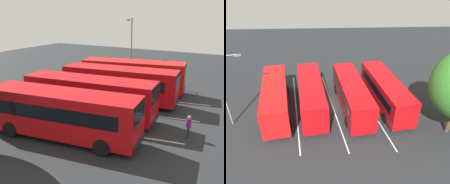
% 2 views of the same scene
% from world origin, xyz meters
% --- Properties ---
extents(ground_plane, '(71.92, 71.92, 0.00)m').
position_xyz_m(ground_plane, '(0.00, 0.00, 0.00)').
color(ground_plane, '#232628').
extents(bus_far_left, '(10.64, 3.92, 3.20)m').
position_xyz_m(bus_far_left, '(0.13, -6.00, 1.77)').
color(bus_far_left, '#B70C11').
rests_on(bus_far_left, ground).
extents(bus_center_left, '(10.62, 3.74, 3.20)m').
position_xyz_m(bus_center_left, '(-0.34, -2.15, 1.77)').
color(bus_center_left, '#B70C11').
rests_on(bus_center_left, ground).
extents(bus_center_right, '(10.64, 3.90, 3.20)m').
position_xyz_m(bus_center_right, '(-0.11, 2.31, 1.77)').
color(bus_center_right, '#B70C11').
rests_on(bus_center_right, ground).
extents(bus_far_right, '(10.67, 4.45, 3.20)m').
position_xyz_m(bus_far_right, '(-0.54, 6.09, 1.77)').
color(bus_far_right, red).
rests_on(bus_far_right, ground).
extents(pedestrian, '(0.39, 0.39, 1.59)m').
position_xyz_m(pedestrian, '(7.30, -1.90, 0.93)').
color(pedestrian, '#232833').
rests_on(pedestrian, ground).
extents(street_lamp, '(0.79, 2.35, 7.30)m').
position_xyz_m(street_lamp, '(-2.72, 9.95, 4.22)').
color(street_lamp, gray).
rests_on(street_lamp, ground).
extents(lane_stripe_outer_left, '(14.78, 2.67, 0.01)m').
position_xyz_m(lane_stripe_outer_left, '(0.00, -4.16, 0.00)').
color(lane_stripe_outer_left, silver).
rests_on(lane_stripe_outer_left, ground).
extents(lane_stripe_inner_left, '(14.78, 2.67, 0.01)m').
position_xyz_m(lane_stripe_inner_left, '(0.00, 0.00, 0.00)').
color(lane_stripe_inner_left, silver).
rests_on(lane_stripe_inner_left, ground).
extents(lane_stripe_inner_right, '(14.78, 2.67, 0.01)m').
position_xyz_m(lane_stripe_inner_right, '(0.00, 4.16, 0.00)').
color(lane_stripe_inner_right, silver).
rests_on(lane_stripe_inner_right, ground).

